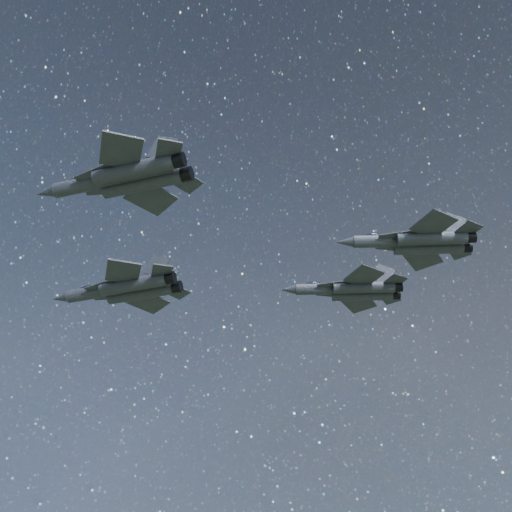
% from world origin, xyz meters
% --- Properties ---
extents(jet_lead, '(19.33, 13.36, 4.85)m').
position_xyz_m(jet_lead, '(-17.45, -5.21, 144.88)').
color(jet_lead, '#2B2E36').
extents(jet_left, '(17.82, 11.70, 4.59)m').
position_xyz_m(jet_left, '(7.57, 13.82, 148.70)').
color(jet_left, '#2B2E36').
extents(jet_right, '(18.29, 12.64, 4.59)m').
position_xyz_m(jet_right, '(-4.88, -22.73, 144.56)').
color(jet_right, '#2B2E36').
extents(jet_slot, '(17.84, 11.73, 4.58)m').
position_xyz_m(jet_slot, '(18.85, 5.86, 148.08)').
color(jet_slot, '#2B2E36').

